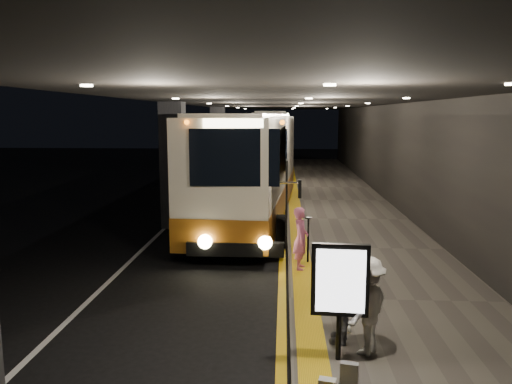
{
  "coord_description": "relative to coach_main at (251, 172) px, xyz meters",
  "views": [
    {
      "loc": [
        2.36,
        -13.22,
        3.97
      ],
      "look_at": [
        1.55,
        1.3,
        1.7
      ],
      "focal_mm": 35.0,
      "sensor_mm": 36.0,
      "label": 1
    }
  ],
  "objects": [
    {
      "name": "stanchion_post",
      "position": [
        1.87,
        -5.75,
        -1.12
      ],
      "size": [
        0.05,
        0.05,
        1.18
      ],
      "primitive_type": "cylinder",
      "color": "black",
      "rests_on": "sidewalk"
    },
    {
      "name": "canopy",
      "position": [
        1.36,
        -0.16,
        2.74
      ],
      "size": [
        9.0,
        50.0,
        0.4
      ],
      "primitive_type": "cube",
      "color": "black",
      "rests_on": "support_columns"
    },
    {
      "name": "kerb_stripe_yellow",
      "position": [
        1.21,
        -0.16,
        -1.86
      ],
      "size": [
        0.18,
        50.0,
        0.01
      ],
      "primitive_type": "cube",
      "color": "gold",
      "rests_on": "ground"
    },
    {
      "name": "tactile_strip",
      "position": [
        1.71,
        -0.16,
        -1.71
      ],
      "size": [
        0.5,
        50.0,
        0.01
      ],
      "primitive_type": "cube",
      "color": "gold",
      "rests_on": "sidewalk"
    },
    {
      "name": "passenger_waiting_grey",
      "position": [
        2.22,
        -10.32,
        -0.91
      ],
      "size": [
        0.68,
        1.02,
        1.6
      ],
      "primitive_type": "imported",
      "rotation": [
        0.0,
        0.0,
        -1.79
      ],
      "color": "#57575C",
      "rests_on": "sidewalk"
    },
    {
      "name": "coach_second",
      "position": [
        -0.07,
        10.27,
        -0.06
      ],
      "size": [
        3.05,
        12.02,
        3.74
      ],
      "rotation": [
        0.0,
        0.0,
        0.05
      ],
      "color": "beige",
      "rests_on": "ground"
    },
    {
      "name": "info_sign",
      "position": [
        2.1,
        -10.97,
        -0.45
      ],
      "size": [
        0.89,
        0.18,
        1.87
      ],
      "rotation": [
        0.0,
        0.0,
        -0.08
      ],
      "color": "black",
      "rests_on": "sidewalk"
    },
    {
      "name": "terminal_wall",
      "position": [
        5.86,
        -0.16,
        1.14
      ],
      "size": [
        0.1,
        50.0,
        6.0
      ],
      "primitive_type": "cube",
      "color": "black",
      "rests_on": "ground"
    },
    {
      "name": "coach_third",
      "position": [
        -0.15,
        24.89,
        0.11
      ],
      "size": [
        3.43,
        13.18,
        4.1
      ],
      "rotation": [
        0.0,
        0.0,
        0.05
      ],
      "color": "beige",
      "rests_on": "ground"
    },
    {
      "name": "coach_main",
      "position": [
        0.0,
        0.0,
        0.0
      ],
      "size": [
        3.42,
        12.55,
        3.88
      ],
      "rotation": [
        0.0,
        0.0,
        -0.07
      ],
      "color": "beige",
      "rests_on": "ground"
    },
    {
      "name": "passenger_waiting_white",
      "position": [
        2.57,
        -10.7,
        -0.92
      ],
      "size": [
        0.99,
        1.11,
        1.59
      ],
      "primitive_type": "imported",
      "rotation": [
        0.0,
        0.0,
        -2.2
      ],
      "color": "beige",
      "rests_on": "sidewalk"
    },
    {
      "name": "ground",
      "position": [
        -1.14,
        -5.16,
        -1.86
      ],
      "size": [
        90.0,
        90.0,
        0.0
      ],
      "primitive_type": "plane",
      "color": "black"
    },
    {
      "name": "lane_line_white",
      "position": [
        -2.94,
        -0.16,
        -1.86
      ],
      "size": [
        0.12,
        50.0,
        0.01
      ],
      "primitive_type": "cube",
      "color": "silver",
      "rests_on": "ground"
    },
    {
      "name": "bag_polka",
      "position": [
        2.18,
        -11.66,
        -1.56
      ],
      "size": [
        0.27,
        0.17,
        0.31
      ],
      "primitive_type": "cube",
      "rotation": [
        0.0,
        0.0,
        -0.25
      ],
      "color": "black",
      "rests_on": "sidewalk"
    },
    {
      "name": "passenger_boarding",
      "position": [
        1.66,
        -6.33,
        -0.93
      ],
      "size": [
        0.41,
        0.59,
        1.56
      ],
      "primitive_type": "imported",
      "rotation": [
        0.0,
        0.0,
        1.5
      ],
      "color": "#CE6089",
      "rests_on": "sidewalk"
    },
    {
      "name": "support_columns",
      "position": [
        -2.64,
        -1.16,
        0.34
      ],
      "size": [
        0.8,
        24.8,
        4.4
      ],
      "color": "black",
      "rests_on": "ground"
    },
    {
      "name": "sidewalk",
      "position": [
        3.61,
        -0.16,
        -1.79
      ],
      "size": [
        4.5,
        50.0,
        0.15
      ],
      "primitive_type": "cube",
      "color": "#514C44",
      "rests_on": "ground"
    }
  ]
}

